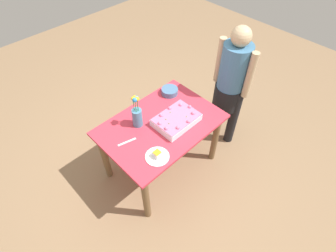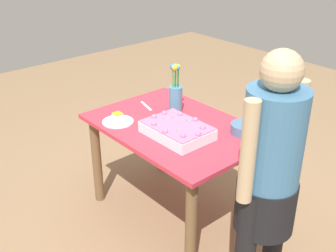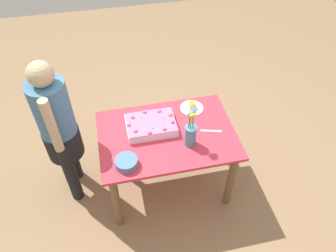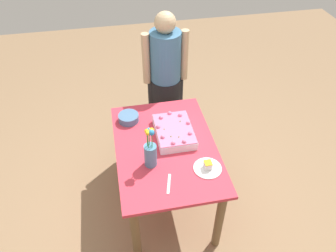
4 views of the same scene
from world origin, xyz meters
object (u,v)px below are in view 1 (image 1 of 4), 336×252
flower_vase (137,115)px  person_standing (231,82)px  cake_knife (127,142)px  sheet_cake (176,120)px  fruit_bowl (170,91)px  serving_plate_with_slice (157,156)px

flower_vase → person_standing: size_ratio=0.24×
cake_knife → flower_vase: 0.27m
flower_vase → sheet_cake: bearing=-40.2°
flower_vase → fruit_bowl: flower_vase is taller
cake_knife → flower_vase: (0.22, 0.10, 0.13)m
sheet_cake → flower_vase: (-0.29, 0.24, 0.09)m
sheet_cake → serving_plate_with_slice: (-0.42, -0.17, -0.03)m
sheet_cake → fruit_bowl: size_ratio=2.36×
sheet_cake → fruit_bowl: 0.44m
cake_knife → serving_plate_with_slice: bearing=120.6°
fruit_bowl → cake_knife: bearing=-164.5°
cake_knife → person_standing: person_standing is taller
sheet_cake → serving_plate_with_slice: sheet_cake is taller
sheet_cake → person_standing: 0.78m
serving_plate_with_slice → person_standing: (1.18, 0.10, 0.10)m
cake_knife → sheet_cake: bearing=179.1°
serving_plate_with_slice → cake_knife: 0.33m
fruit_bowl → person_standing: bearing=-40.2°
sheet_cake → person_standing: size_ratio=0.29×
cake_knife → fruit_bowl: bearing=-149.4°
sheet_cake → fruit_bowl: (0.26, 0.36, -0.01)m
sheet_cake → serving_plate_with_slice: 0.45m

